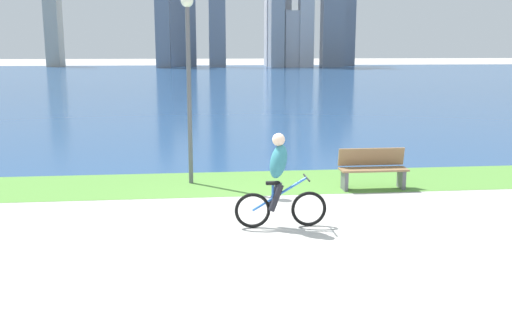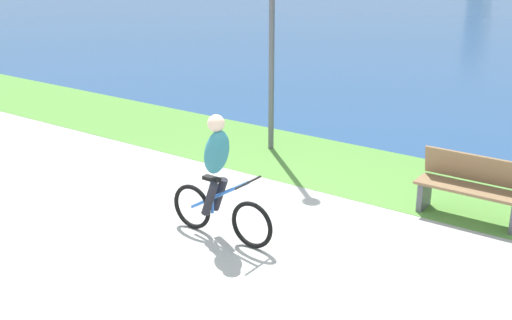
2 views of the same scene
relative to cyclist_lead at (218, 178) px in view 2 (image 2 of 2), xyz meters
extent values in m
plane|color=#B2AFA8|center=(-0.11, 0.38, -0.83)|extent=(300.00, 300.00, 0.00)
cube|color=#59933D|center=(-0.11, 3.36, -0.83)|extent=(120.00, 2.43, 0.01)
torus|color=black|center=(0.53, 0.00, -0.52)|extent=(0.63, 0.06, 0.63)
torus|color=black|center=(-0.46, 0.00, -0.52)|extent=(0.63, 0.06, 0.63)
cylinder|color=blue|center=(0.01, 0.00, -0.24)|extent=(0.97, 0.04, 0.60)
cylinder|color=blue|center=(-0.11, 0.00, -0.29)|extent=(0.04, 0.04, 0.46)
cube|color=black|center=(-0.11, 0.00, -0.03)|extent=(0.24, 0.10, 0.05)
cylinder|color=black|center=(0.48, 0.00, 0.05)|extent=(0.03, 0.52, 0.03)
ellipsoid|color=teal|center=(-0.01, 0.00, 0.35)|extent=(0.40, 0.36, 0.65)
sphere|color=beige|center=(-0.01, 0.00, 0.73)|extent=(0.22, 0.22, 0.22)
cylinder|color=#26262D|center=(-0.06, 0.10, -0.27)|extent=(0.27, 0.11, 0.49)
cylinder|color=#26262D|center=(-0.06, -0.10, -0.27)|extent=(0.27, 0.11, 0.49)
cube|color=olive|center=(2.48, 2.47, -0.38)|extent=(1.50, 0.45, 0.04)
cube|color=olive|center=(2.48, 2.67, -0.13)|extent=(1.50, 0.11, 0.40)
cube|color=#595960|center=(1.83, 2.47, -0.61)|extent=(0.08, 0.37, 0.45)
cylinder|color=#595960|center=(-1.55, 3.48, 1.17)|extent=(0.10, 0.10, 4.00)
camera|label=1|loc=(-1.41, -9.48, 2.27)|focal=39.91mm
camera|label=2|loc=(4.98, -6.13, 3.00)|focal=46.20mm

